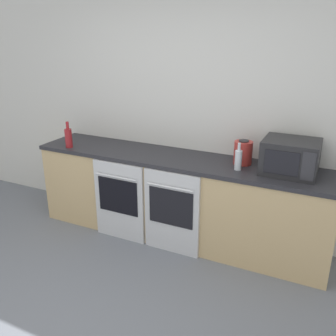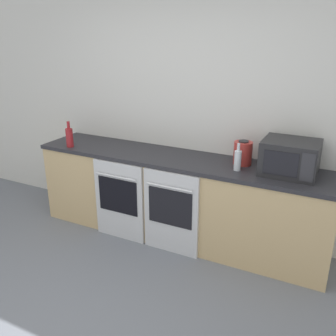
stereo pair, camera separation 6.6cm
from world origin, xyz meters
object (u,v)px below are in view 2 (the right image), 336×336
object	(u,v)px
bottle_clear	(238,160)
oven_right	(171,213)
microwave	(290,158)
bottle_red	(69,137)
oven_left	(119,201)
kettle	(243,153)

from	to	relation	value
bottle_clear	oven_right	bearing A→B (deg)	-157.79
microwave	bottle_red	xyz separation A→B (m)	(-2.26, -0.23, -0.04)
oven_left	kettle	xyz separation A→B (m)	(1.15, 0.40, 0.57)
oven_left	bottle_red	distance (m)	0.89
oven_left	oven_right	distance (m)	0.59
microwave	bottle_clear	bearing A→B (deg)	-165.19
microwave	kettle	distance (m)	0.44
oven_right	microwave	xyz separation A→B (m)	(0.99, 0.34, 0.61)
oven_left	bottle_red	xyz separation A→B (m)	(-0.68, 0.11, 0.57)
oven_right	kettle	world-z (taller)	kettle
bottle_red	kettle	world-z (taller)	bottle_red
oven_right	bottle_red	xyz separation A→B (m)	(-1.27, 0.11, 0.57)
oven_right	microwave	size ratio (longest dim) A/B	1.78
bottle_clear	kettle	distance (m)	0.18
bottle_red	bottle_clear	xyz separation A→B (m)	(1.83, 0.12, -0.01)
oven_right	kettle	bearing A→B (deg)	36.17
oven_right	bottle_red	world-z (taller)	bottle_red
oven_left	bottle_clear	xyz separation A→B (m)	(1.15, 0.23, 0.56)
microwave	bottle_clear	distance (m)	0.45
microwave	bottle_clear	xyz separation A→B (m)	(-0.43, -0.11, -0.05)
kettle	bottle_clear	bearing A→B (deg)	-88.43
bottle_clear	oven_left	bearing A→B (deg)	-168.83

